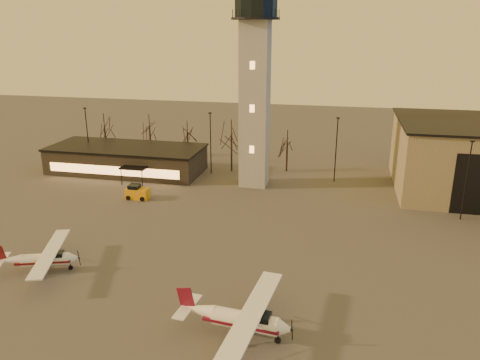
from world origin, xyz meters
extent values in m
plane|color=#43403E|center=(0.00, 0.00, 0.00)|extent=(220.00, 220.00, 0.00)
cube|color=#9F9C96|center=(0.00, 30.00, 12.00)|extent=(4.00, 4.00, 24.00)
cylinder|color=black|center=(0.00, 30.00, 24.15)|extent=(6.80, 6.80, 0.30)
cylinder|color=black|center=(0.00, 30.00, 26.00)|extent=(6.00, 6.00, 3.40)
cube|color=black|center=(-22.00, 32.00, 2.00)|extent=(25.00, 10.00, 4.00)
cube|color=black|center=(-22.00, 32.00, 4.15)|extent=(25.40, 10.40, 0.30)
cube|color=#FFAA59|center=(-22.00, 26.98, 1.60)|extent=(22.00, 0.08, 1.40)
cube|color=black|center=(-18.00, 26.00, 2.60)|extent=(4.00, 2.00, 0.20)
cylinder|color=black|center=(-30.00, 34.00, 5.00)|extent=(0.16, 0.16, 10.00)
cube|color=black|center=(-30.00, 34.00, 10.05)|extent=(0.50, 0.25, 0.18)
cylinder|color=black|center=(-8.00, 34.00, 5.00)|extent=(0.16, 0.16, 10.00)
cube|color=black|center=(-8.00, 34.00, 10.05)|extent=(0.50, 0.25, 0.18)
cylinder|color=black|center=(12.00, 34.00, 5.00)|extent=(0.16, 0.16, 10.00)
cube|color=black|center=(12.00, 34.00, 10.05)|extent=(0.50, 0.25, 0.18)
cylinder|color=black|center=(28.00, 22.00, 5.00)|extent=(0.16, 0.16, 10.00)
cube|color=black|center=(28.00, 22.00, 10.05)|extent=(0.50, 0.25, 0.18)
cylinder|color=black|center=(-30.00, 40.00, 2.87)|extent=(0.28, 0.28, 5.74)
cylinder|color=black|center=(-14.00, 40.00, 2.62)|extent=(0.28, 0.28, 5.25)
cylinder|color=black|center=(-5.00, 36.00, 3.08)|extent=(0.28, 0.28, 6.16)
cylinder|color=black|center=(4.00, 38.00, 2.48)|extent=(0.28, 0.28, 4.97)
cylinder|color=black|center=(-22.00, 42.00, 2.80)|extent=(0.28, 0.28, 5.60)
cylinder|color=white|center=(6.48, -6.92, 1.41)|extent=(5.32, 1.99, 1.47)
cone|color=white|center=(9.52, -7.23, 1.41)|extent=(1.15, 1.50, 1.40)
cone|color=white|center=(2.66, -6.53, 1.58)|extent=(2.83, 1.51, 1.24)
cube|color=black|center=(7.61, -7.04, 1.92)|extent=(1.81, 1.35, 0.79)
cube|color=maroon|center=(6.26, -6.90, 1.36)|extent=(6.23, 2.12, 0.25)
cube|color=white|center=(7.04, -6.98, 2.30)|extent=(2.94, 12.55, 0.16)
cube|color=white|center=(1.64, -6.43, 1.70)|extent=(1.39, 3.81, 0.09)
cube|color=maroon|center=(1.53, -6.42, 2.49)|extent=(1.57, 0.25, 1.92)
cylinder|color=white|center=(-14.81, -1.07, 1.22)|extent=(4.64, 2.67, 1.26)
cone|color=white|center=(-12.33, -0.20, 1.22)|extent=(1.23, 1.43, 1.21)
cone|color=white|center=(-17.93, -2.16, 1.36)|extent=(2.56, 1.78, 1.07)
cube|color=black|center=(-13.89, -0.74, 1.65)|extent=(1.71, 1.45, 0.68)
cube|color=#620E12|center=(-14.99, -1.13, 1.17)|extent=(5.39, 2.97, 0.21)
cube|color=white|center=(-14.35, -0.91, 1.97)|extent=(4.92, 10.58, 0.14)
cube|color=white|center=(-18.75, -2.45, 1.46)|extent=(1.89, 3.32, 0.08)
cube|color=orange|center=(-14.78, 20.15, 0.74)|extent=(3.18, 1.71, 1.48)
cube|color=black|center=(-15.20, 20.15, 1.58)|extent=(1.49, 1.49, 0.84)
camera|label=1|loc=(12.84, -37.12, 22.86)|focal=35.00mm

